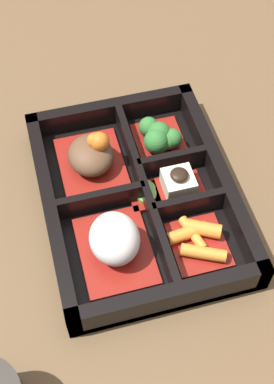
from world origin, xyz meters
The scene contains 9 objects.
ground_plane centered at (0.00, 0.00, 0.00)m, with size 3.00×3.00×0.00m, color brown.
bento_base centered at (0.00, 0.00, 0.01)m, with size 0.26×0.20×0.01m.
bento_rim centered at (0.00, 0.00, 0.02)m, with size 0.26×0.20×0.04m.
bowl_rice centered at (-0.06, 0.04, 0.03)m, with size 0.09×0.07×0.05m.
bowl_stew centered at (0.06, 0.04, 0.03)m, with size 0.09×0.07×0.05m.
bowl_carrots centered at (-0.07, -0.05, 0.02)m, with size 0.06×0.06×0.02m.
bowl_tofu centered at (0.00, -0.05, 0.02)m, with size 0.04×0.06×0.03m.
bowl_greens centered at (0.07, -0.04, 0.03)m, with size 0.06×0.06×0.03m.
bowl_pickles centered at (0.00, -0.01, 0.01)m, with size 0.04×0.03×0.01m.
Camera 1 is at (-0.32, 0.08, 0.50)m, focal length 50.00 mm.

